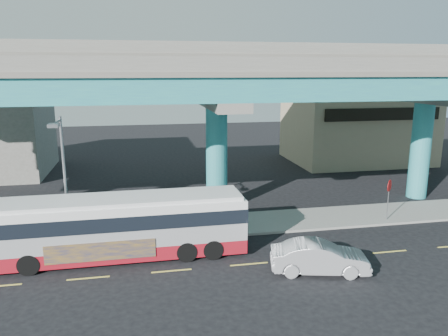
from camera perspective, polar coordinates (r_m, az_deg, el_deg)
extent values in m
plane|color=black|center=(23.38, 3.11, -12.12)|extent=(120.00, 120.00, 0.00)
cube|color=gray|center=(28.30, 0.34, -7.40)|extent=(70.00, 4.00, 0.15)
cube|color=#D8C64C|center=(22.64, -17.31, -13.57)|extent=(2.00, 0.12, 0.01)
cube|color=#D8C64C|center=(22.52, -6.87, -13.19)|extent=(2.00, 0.12, 0.01)
cube|color=#D8C64C|center=(23.11, 3.30, -12.41)|extent=(2.00, 0.12, 0.01)
cube|color=#D8C64C|center=(24.35, 12.64, -11.36)|extent=(2.00, 0.12, 0.01)
cube|color=#D8C64C|center=(26.15, 20.82, -10.18)|extent=(2.00, 0.12, 0.01)
cylinder|color=teal|center=(30.63, -0.97, 1.21)|extent=(1.50, 1.50, 7.40)
cube|color=gray|center=(30.08, -0.99, 8.70)|extent=(2.00, 12.00, 0.60)
cube|color=gray|center=(33.48, -2.09, 10.64)|extent=(1.80, 5.00, 1.20)
cylinder|color=teal|center=(36.95, 24.27, 2.07)|extent=(1.50, 1.50, 7.40)
cube|color=gray|center=(36.50, 24.84, 8.25)|extent=(2.00, 12.00, 0.60)
cube|color=gray|center=(39.35, 21.97, 10.06)|extent=(1.80, 5.00, 1.20)
cube|color=teal|center=(26.59, 0.37, 10.33)|extent=(52.00, 5.00, 1.40)
cube|color=gray|center=(26.57, 0.37, 12.16)|extent=(52.00, 5.40, 0.30)
cube|color=gray|center=(24.13, 1.60, 13.40)|extent=(52.00, 0.25, 0.80)
cube|color=gray|center=(29.02, -0.65, 13.29)|extent=(52.00, 0.25, 0.80)
cube|color=teal|center=(33.46, -2.11, 12.87)|extent=(52.00, 5.00, 1.40)
cube|color=gray|center=(33.47, -2.12, 14.32)|extent=(52.00, 5.40, 0.30)
cube|color=gray|center=(31.03, -1.36, 15.47)|extent=(52.00, 0.25, 0.80)
cube|color=gray|center=(35.96, -2.79, 15.09)|extent=(52.00, 0.25, 0.80)
cube|color=tan|center=(49.80, 16.88, 4.90)|extent=(14.00, 10.00, 7.00)
cube|color=black|center=(45.16, 20.08, 6.61)|extent=(12.00, 0.25, 1.20)
cube|color=maroon|center=(24.27, -12.93, -9.96)|extent=(12.91, 2.79, 0.75)
cube|color=#B4B5B9|center=(23.84, -13.07, -7.33)|extent=(12.91, 2.79, 1.61)
cube|color=black|center=(23.66, -13.14, -6.11)|extent=(12.97, 2.84, 0.75)
cube|color=silver|center=(23.48, -13.21, -4.74)|extent=(12.91, 2.79, 0.43)
cube|color=silver|center=(23.39, -13.25, -3.99)|extent=(12.51, 2.54, 0.22)
cube|color=black|center=(24.34, 2.35, -5.64)|extent=(0.07, 2.49, 1.29)
cube|color=navy|center=(22.89, -15.79, -10.46)|extent=(5.38, 0.07, 0.97)
cylinder|color=black|center=(23.76, -24.15, -11.44)|extent=(1.08, 0.33, 1.08)
cylinder|color=black|center=(25.99, -22.99, -9.25)|extent=(1.08, 0.33, 1.08)
cylinder|color=black|center=(23.25, -4.88, -10.84)|extent=(1.08, 0.33, 1.08)
cylinder|color=black|center=(25.52, -5.53, -8.65)|extent=(1.08, 0.33, 1.08)
cylinder|color=black|center=(23.43, -1.42, -10.61)|extent=(1.08, 0.33, 1.08)
cylinder|color=black|center=(25.69, -2.40, -8.46)|extent=(1.08, 0.33, 1.08)
imported|color=#A5A5A9|center=(22.42, 12.37, -11.34)|extent=(3.85, 5.53, 1.57)
cylinder|color=gray|center=(25.58, -20.03, -1.73)|extent=(0.16, 0.16, 7.23)
cylinder|color=gray|center=(24.04, -20.99, 5.62)|extent=(0.12, 1.96, 0.12)
cube|color=gray|center=(23.09, -21.37, 5.20)|extent=(0.50, 0.70, 0.18)
cylinder|color=gray|center=(30.58, 20.62, -4.21)|extent=(0.06, 0.06, 2.36)
cylinder|color=#B20A0A|center=(30.27, 20.81, -2.19)|extent=(0.63, 0.56, 0.82)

